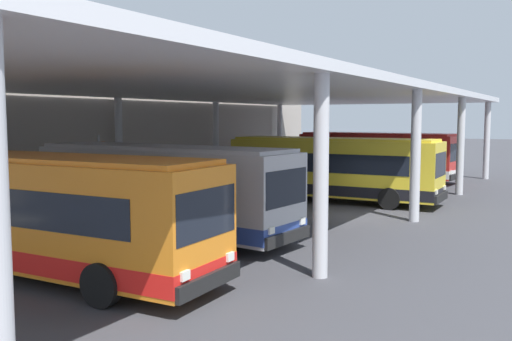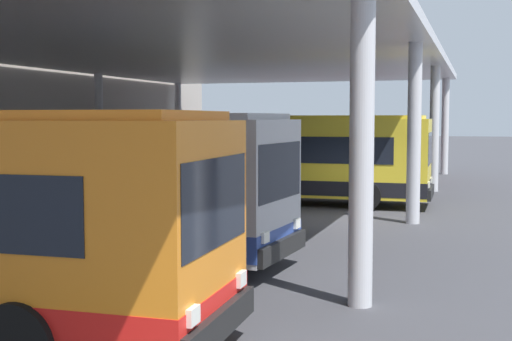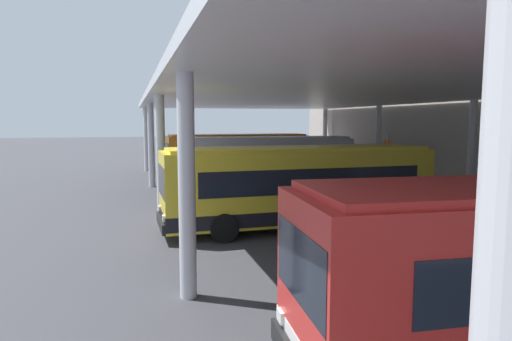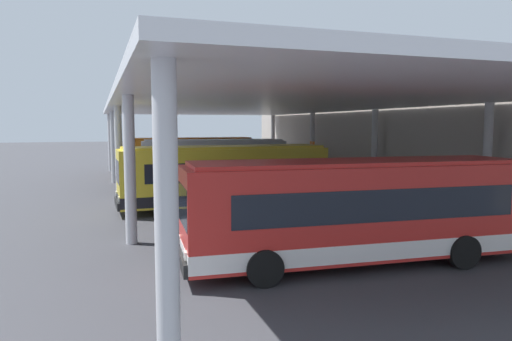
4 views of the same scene
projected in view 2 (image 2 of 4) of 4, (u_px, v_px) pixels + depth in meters
name	position (u px, v px, depth m)	size (l,w,h in m)	color
ground_plane	(329.00, 219.00, 20.74)	(200.00, 200.00, 0.00)	#3D3D42
platform_kerb	(6.00, 202.00, 24.39)	(42.00, 4.50, 0.18)	gray
canopy_shelter	(163.00, 50.00, 22.04)	(40.00, 17.00, 5.55)	silver
bus_second_bay	(62.00, 182.00, 15.19)	(3.24, 10.68, 3.17)	#B7B7BC
bus_middle_bay	(282.00, 157.00, 24.68)	(2.87, 10.58, 3.17)	yellow
bus_far_bay	(314.00, 146.00, 35.04)	(3.24, 10.68, 3.17)	red
bench_waiting	(92.00, 173.00, 29.88)	(1.80, 0.45, 0.92)	#4C515B
trash_bin	(122.00, 168.00, 32.97)	(0.52, 0.52, 0.98)	#33383D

